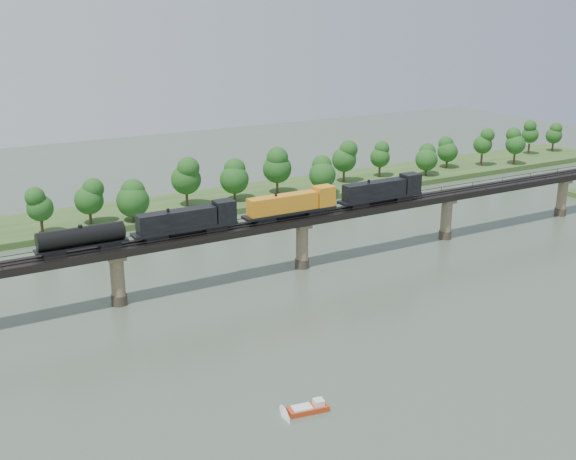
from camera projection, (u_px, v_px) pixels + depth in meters
ground at (387, 319)px, 129.90m from camera, size 400.00×400.00×0.00m
far_bank at (201, 204)px, 200.10m from camera, size 300.00×24.00×1.60m
bridge at (302, 243)px, 153.10m from camera, size 236.00×30.00×11.50m
bridge_superstructure at (302, 215)px, 151.18m from camera, size 220.00×4.90×0.75m
far_treeline at (178, 183)px, 190.09m from camera, size 289.06×17.54×13.60m
freight_train at (258, 210)px, 145.48m from camera, size 84.91×3.31×5.84m
motorboat at (309, 408)px, 100.34m from camera, size 5.98×2.92×1.61m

